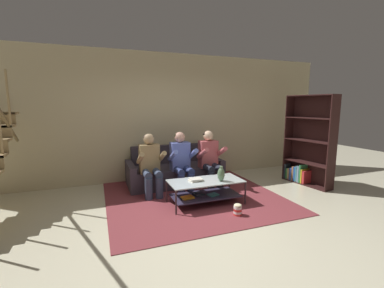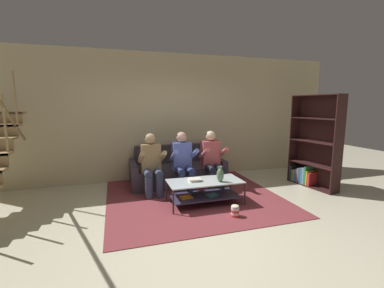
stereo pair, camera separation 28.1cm
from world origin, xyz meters
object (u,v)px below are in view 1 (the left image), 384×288
object	(u,v)px
person_seated_left	(150,162)
coffee_table	(205,188)
person_seated_right	(210,157)
popcorn_tub	(238,210)
book_stack	(196,180)
couch	(174,171)
person_seated_middle	(182,160)
bookshelf	(307,149)
vase	(221,174)

from	to	relation	value
person_seated_left	coffee_table	bearing A→B (deg)	-45.07
person_seated_right	popcorn_tub	size ratio (longest dim) A/B	6.16
coffee_table	book_stack	xyz separation A→B (m)	(-0.16, 0.04, 0.17)
person_seated_left	popcorn_tub	distance (m)	1.89
couch	person_seated_middle	distance (m)	0.66
popcorn_tub	bookshelf	bearing A→B (deg)	22.80
coffee_table	bookshelf	xyz separation A→B (m)	(2.57, 0.32, 0.50)
person_seated_middle	popcorn_tub	xyz separation A→B (m)	(0.45, -1.45, -0.55)
couch	vase	size ratio (longest dim) A/B	7.66
person_seated_left	person_seated_right	distance (m)	1.26
couch	person_seated_middle	bearing A→B (deg)	-90.00
bookshelf	vase	bearing A→B (deg)	-169.29
vase	book_stack	xyz separation A→B (m)	(-0.41, 0.16, -0.10)
person_seated_right	bookshelf	distance (m)	2.17
person_seated_middle	bookshelf	bearing A→B (deg)	-10.01
person_seated_middle	vase	size ratio (longest dim) A/B	4.49
bookshelf	book_stack	bearing A→B (deg)	-174.20
person_seated_right	coffee_table	size ratio (longest dim) A/B	0.92
person_seated_right	popcorn_tub	xyz separation A→B (m)	(-0.18, -1.45, -0.55)
vase	popcorn_tub	bearing A→B (deg)	-86.12
vase	book_stack	size ratio (longest dim) A/B	1.00
person_seated_middle	book_stack	world-z (taller)	person_seated_middle
person_seated_right	coffee_table	distance (m)	0.99
couch	coffee_table	world-z (taller)	couch
vase	couch	bearing A→B (deg)	105.83
person_seated_left	vase	bearing A→B (deg)	-41.45
bookshelf	couch	bearing A→B (deg)	159.42
person_seated_right	book_stack	xyz separation A→B (m)	(-0.62, -0.76, -0.20)
couch	coffee_table	bearing A→B (deg)	-82.85
vase	bookshelf	xyz separation A→B (m)	(2.33, 0.44, 0.23)
coffee_table	person_seated_middle	bearing A→B (deg)	101.92
coffee_table	popcorn_tub	world-z (taller)	coffee_table
person_seated_right	popcorn_tub	distance (m)	1.56
person_seated_right	coffee_table	xyz separation A→B (m)	(-0.46, -0.80, -0.37)
vase	popcorn_tub	world-z (taller)	vase
vase	popcorn_tub	size ratio (longest dim) A/B	1.37
book_stack	popcorn_tub	distance (m)	0.88
person_seated_middle	popcorn_tub	distance (m)	1.61
book_stack	bookshelf	bearing A→B (deg)	5.80
person_seated_left	coffee_table	xyz separation A→B (m)	(0.80, -0.80, -0.36)
person_seated_left	person_seated_right	bearing A→B (deg)	0.05
person_seated_right	vase	xyz separation A→B (m)	(-0.21, -0.92, -0.10)
book_stack	couch	bearing A→B (deg)	90.48
person_seated_middle	coffee_table	xyz separation A→B (m)	(0.17, -0.80, -0.37)
couch	popcorn_tub	xyz separation A→B (m)	(0.45, -1.99, -0.17)
person_seated_left	vase	distance (m)	1.40
popcorn_tub	person_seated_right	bearing A→B (deg)	83.05
person_seated_left	popcorn_tub	bearing A→B (deg)	-53.22
person_seated_middle	popcorn_tub	world-z (taller)	person_seated_middle
person_seated_left	bookshelf	bearing A→B (deg)	-8.16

